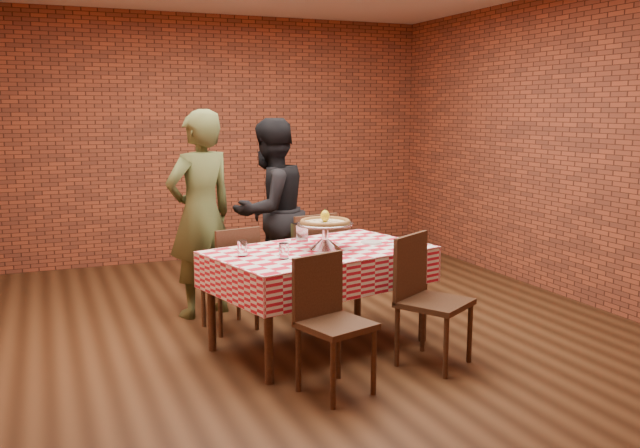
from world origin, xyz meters
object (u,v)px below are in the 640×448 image
at_px(table, 320,298).
at_px(chair_near_left, 336,327).
at_px(condiment_caddy, 299,233).
at_px(chair_far_left, 229,278).
at_px(diner_olive, 201,214).
at_px(pizza, 325,223).
at_px(chair_far_right, 304,263).
at_px(pizza_stand, 325,236).
at_px(water_glass_right, 242,248).
at_px(water_glass_left, 284,251).
at_px(diner_black, 270,211).
at_px(chair_near_right, 435,302).

bearing_deg(table, chair_near_left, -105.64).
relative_size(condiment_caddy, chair_far_left, 0.17).
distance_m(chair_near_left, diner_olive, 2.09).
bearing_deg(pizza, chair_near_left, -108.34).
distance_m(table, chair_far_right, 0.89).
bearing_deg(pizza_stand, water_glass_right, -178.71).
bearing_deg(pizza, condiment_caddy, 106.02).
distance_m(pizza, chair_far_left, 1.03).
xyz_separation_m(water_glass_left, condiment_caddy, (0.32, 0.53, 0.02)).
bearing_deg(chair_far_right, diner_black, -80.77).
bearing_deg(chair_near_right, water_glass_right, 120.64).
relative_size(chair_far_right, diner_olive, 0.50).
height_order(water_glass_right, condiment_caddy, condiment_caddy).
distance_m(pizza, water_glass_left, 0.48).
height_order(pizza, chair_near_right, pizza).
bearing_deg(chair_far_left, pizza, 119.17).
xyz_separation_m(chair_near_left, chair_far_right, (0.45, 1.73, 0.01)).
xyz_separation_m(pizza_stand, chair_far_left, (-0.57, 0.67, -0.42)).
xyz_separation_m(chair_near_left, diner_black, (0.29, 2.18, 0.42)).
height_order(water_glass_right, chair_near_left, chair_near_left).
relative_size(condiment_caddy, diner_black, 0.09).
height_order(water_glass_left, diner_black, diner_black).
bearing_deg(water_glass_right, pizza_stand, 1.29).
distance_m(chair_far_right, diner_black, 0.63).
distance_m(water_glass_right, chair_near_left, 1.00).
bearing_deg(pizza, diner_black, 89.94).
height_order(chair_near_left, chair_near_right, chair_near_right).
height_order(chair_far_right, diner_black, diner_black).
relative_size(chair_near_left, chair_far_left, 1.02).
xyz_separation_m(water_glass_left, chair_near_left, (0.12, -0.65, -0.37)).
xyz_separation_m(water_glass_left, diner_black, (0.41, 1.54, 0.05)).
height_order(pizza, diner_olive, diner_olive).
height_order(pizza, diner_black, diner_black).
bearing_deg(table, water_glass_left, -148.82).
bearing_deg(condiment_caddy, water_glass_right, -159.88).
bearing_deg(chair_near_left, water_glass_right, 95.91).
distance_m(pizza, chair_near_left, 1.05).
bearing_deg(condiment_caddy, water_glass_left, -130.98).
xyz_separation_m(pizza, chair_near_left, (-0.29, -0.86, -0.52)).
height_order(condiment_caddy, chair_near_right, chair_near_right).
xyz_separation_m(water_glass_right, chair_far_left, (0.08, 0.68, -0.38)).
height_order(water_glass_left, chair_near_left, chair_near_left).
bearing_deg(chair_far_right, chair_far_left, 4.40).
bearing_deg(chair_near_right, diner_black, 74.71).
xyz_separation_m(water_glass_left, chair_near_right, (0.96, -0.45, -0.35)).
distance_m(pizza_stand, chair_near_left, 1.00).
bearing_deg(chair_far_right, diner_olive, -28.07).
relative_size(table, condiment_caddy, 10.58).
bearing_deg(chair_near_right, water_glass_left, 123.89).
bearing_deg(table, chair_near_right, -48.16).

